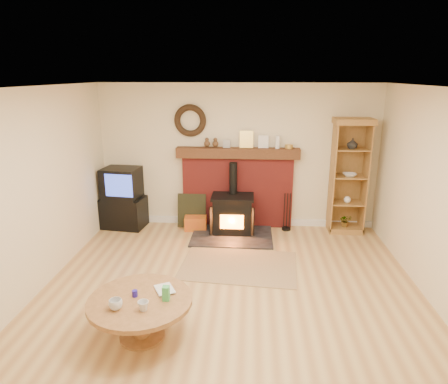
# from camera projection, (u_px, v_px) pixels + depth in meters

# --- Properties ---
(ground) EXTENTS (5.50, 5.50, 0.00)m
(ground) POSITION_uv_depth(u_px,v_px,m) (229.00, 303.00, 4.98)
(ground) COLOR #AE7D48
(ground) RESTS_ON ground
(room_shell) EXTENTS (5.02, 5.52, 2.61)m
(room_shell) POSITION_uv_depth(u_px,v_px,m) (229.00, 167.00, 4.58)
(room_shell) COLOR beige
(room_shell) RESTS_ON ground
(chimney_breast) EXTENTS (2.20, 0.22, 1.78)m
(chimney_breast) POSITION_uv_depth(u_px,v_px,m) (238.00, 184.00, 7.30)
(chimney_breast) COLOR maroon
(chimney_breast) RESTS_ON ground
(wood_stove) EXTENTS (1.40, 1.00, 1.25)m
(wood_stove) POSITION_uv_depth(u_px,v_px,m) (232.00, 216.00, 7.06)
(wood_stove) COLOR black
(wood_stove) RESTS_ON ground
(area_rug) EXTENTS (1.78, 1.31, 0.01)m
(area_rug) POSITION_uv_depth(u_px,v_px,m) (239.00, 265.00, 5.94)
(area_rug) COLOR brown
(area_rug) RESTS_ON ground
(tv_unit) EXTENTS (0.83, 0.62, 1.12)m
(tv_unit) POSITION_uv_depth(u_px,v_px,m) (123.00, 199.00, 7.32)
(tv_unit) COLOR black
(tv_unit) RESTS_ON ground
(curio_cabinet) EXTENTS (0.65, 0.47, 2.03)m
(curio_cabinet) POSITION_uv_depth(u_px,v_px,m) (348.00, 176.00, 7.00)
(curio_cabinet) COLOR olive
(curio_cabinet) RESTS_ON ground
(firelog_box) EXTENTS (0.41, 0.28, 0.25)m
(firelog_box) POSITION_uv_depth(u_px,v_px,m) (196.00, 223.00, 7.28)
(firelog_box) COLOR #C28511
(firelog_box) RESTS_ON ground
(leaning_painting) EXTENTS (0.52, 0.14, 0.62)m
(leaning_painting) POSITION_uv_depth(u_px,v_px,m) (192.00, 211.00, 7.38)
(leaning_painting) COLOR black
(leaning_painting) RESTS_ON ground
(fire_tools) EXTENTS (0.16, 0.16, 0.70)m
(fire_tools) POSITION_uv_depth(u_px,v_px,m) (286.00, 223.00, 7.27)
(fire_tools) COLOR black
(fire_tools) RESTS_ON ground
(coffee_table) EXTENTS (1.11, 1.11, 0.63)m
(coffee_table) POSITION_uv_depth(u_px,v_px,m) (140.00, 306.00, 4.22)
(coffee_table) COLOR brown
(coffee_table) RESTS_ON ground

